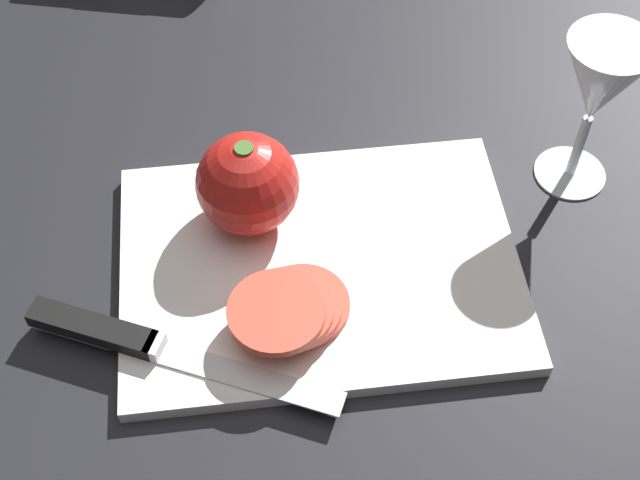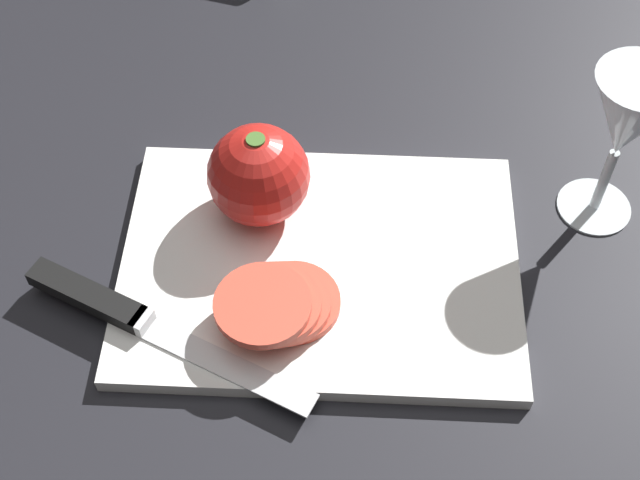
% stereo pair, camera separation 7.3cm
% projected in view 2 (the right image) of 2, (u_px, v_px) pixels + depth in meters
% --- Properties ---
extents(ground_plane, '(3.00, 3.00, 0.00)m').
position_uv_depth(ground_plane, '(379.00, 252.00, 0.78)').
color(ground_plane, black).
extents(cutting_board, '(0.34, 0.25, 0.01)m').
position_uv_depth(cutting_board, '(320.00, 266.00, 0.76)').
color(cutting_board, white).
rests_on(cutting_board, ground_plane).
extents(wine_glass, '(0.07, 0.07, 0.16)m').
position_uv_depth(wine_glass, '(627.00, 123.00, 0.72)').
color(wine_glass, silver).
rests_on(wine_glass, ground_plane).
extents(whole_tomato, '(0.09, 0.09, 0.09)m').
position_uv_depth(whole_tomato, '(259.00, 175.00, 0.75)').
color(whole_tomato, red).
rests_on(whole_tomato, cutting_board).
extents(knife, '(0.25, 0.13, 0.01)m').
position_uv_depth(knife, '(113.00, 308.00, 0.72)').
color(knife, silver).
rests_on(knife, cutting_board).
extents(tomato_slice_stack_near, '(0.10, 0.10, 0.03)m').
position_uv_depth(tomato_slice_stack_near, '(278.00, 303.00, 0.71)').
color(tomato_slice_stack_near, '#DB4C38').
rests_on(tomato_slice_stack_near, cutting_board).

